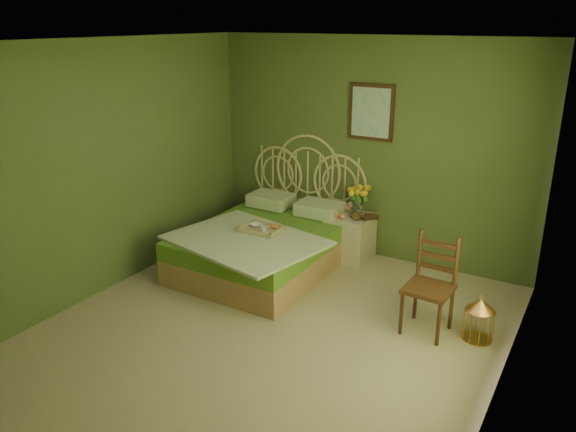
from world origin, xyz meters
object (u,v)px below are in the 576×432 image
Objects in this scene: chair at (432,278)px; birdcage at (479,320)px; bed at (268,242)px; nightstand at (350,231)px.

birdcage is (0.45, 0.03, -0.31)m from chair.
bed is 2.54m from birdcage.
bed is 1.02m from nightstand.
nightstand reaches higher than chair.
birdcage is (1.78, -1.09, -0.15)m from nightstand.
bed reaches higher than chair.
bed is 2.11m from chair.
bed is at bearing 171.41° from chair.
bed reaches higher than birdcage.
nightstand is at bearing 142.61° from chair.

